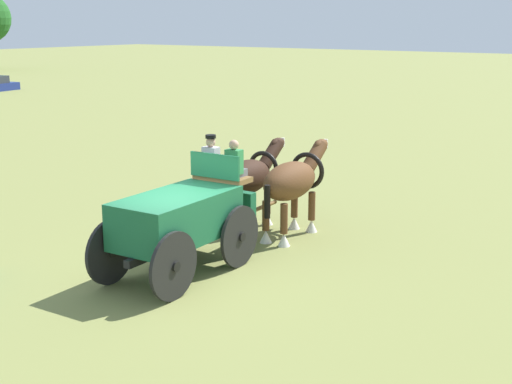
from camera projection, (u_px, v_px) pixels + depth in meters
name	position (u px, v px, depth m)	size (l,w,h in m)	color
ground_plane	(178.00, 274.00, 15.23)	(220.00, 220.00, 0.00)	olive
show_wagon	(182.00, 217.00, 15.09)	(5.91, 1.96, 2.77)	#195B38
draft_horse_near	(249.00, 179.00, 18.37)	(2.97, 1.00, 2.19)	#331E14
draft_horse_off	(293.00, 182.00, 17.67)	(3.08, 1.05, 2.26)	brown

